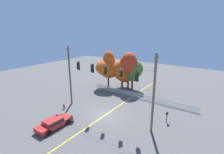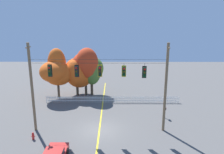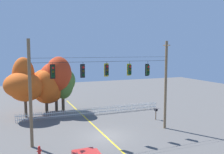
{
  "view_description": "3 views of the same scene",
  "coord_description": "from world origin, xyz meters",
  "px_view_note": "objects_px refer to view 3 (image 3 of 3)",
  "views": [
    {
      "loc": [
        12.59,
        -16.65,
        11.39
      ],
      "look_at": [
        0.76,
        0.56,
        5.49
      ],
      "focal_mm": 26.77,
      "sensor_mm": 36.0,
      "label": 1
    },
    {
      "loc": [
        1.43,
        -20.72,
        11.06
      ],
      "look_at": [
        1.33,
        0.73,
        5.58
      ],
      "focal_mm": 34.78,
      "sensor_mm": 36.0,
      "label": 2
    },
    {
      "loc": [
        -7.91,
        -21.03,
        8.18
      ],
      "look_at": [
        0.96,
        0.73,
        5.61
      ],
      "focal_mm": 38.96,
      "sensor_mm": 36.0,
      "label": 3
    }
  ],
  "objects_px": {
    "traffic_signal_southbound_primary": "(148,70)",
    "autumn_maple_near_fence": "(24,84)",
    "traffic_signal_eastbound_side": "(130,70)",
    "traffic_signal_northbound_secondary": "(53,72)",
    "roadside_mailbox": "(156,110)",
    "autumn_oak_far_east": "(56,77)",
    "autumn_maple_mid": "(47,86)",
    "fire_hydrant": "(39,150)",
    "traffic_signal_northbound_primary": "(107,70)",
    "autumn_maple_far_west": "(62,81)",
    "traffic_signal_westbound_side": "(83,71)"
  },
  "relations": [
    {
      "from": "autumn_maple_near_fence",
      "to": "autumn_maple_mid",
      "type": "relative_size",
      "value": 1.28
    },
    {
      "from": "traffic_signal_northbound_secondary",
      "to": "roadside_mailbox",
      "type": "bearing_deg",
      "value": 13.94
    },
    {
      "from": "traffic_signal_southbound_primary",
      "to": "autumn_oak_far_east",
      "type": "distance_m",
      "value": 13.54
    },
    {
      "from": "traffic_signal_northbound_secondary",
      "to": "traffic_signal_westbound_side",
      "type": "xyz_separation_m",
      "value": [
        2.65,
        -0.0,
        -0.03
      ]
    },
    {
      "from": "traffic_signal_northbound_secondary",
      "to": "traffic_signal_eastbound_side",
      "type": "bearing_deg",
      "value": -0.01
    },
    {
      "from": "traffic_signal_eastbound_side",
      "to": "traffic_signal_westbound_side",
      "type": "bearing_deg",
      "value": 179.99
    },
    {
      "from": "traffic_signal_northbound_primary",
      "to": "traffic_signal_southbound_primary",
      "type": "height_order",
      "value": "same"
    },
    {
      "from": "traffic_signal_northbound_secondary",
      "to": "autumn_maple_near_fence",
      "type": "distance_m",
      "value": 10.45
    },
    {
      "from": "traffic_signal_southbound_primary",
      "to": "traffic_signal_westbound_side",
      "type": "bearing_deg",
      "value": 180.0
    },
    {
      "from": "autumn_maple_near_fence",
      "to": "autumn_oak_far_east",
      "type": "distance_m",
      "value": 4.41
    },
    {
      "from": "autumn_maple_near_fence",
      "to": "autumn_maple_mid",
      "type": "distance_m",
      "value": 3.27
    },
    {
      "from": "traffic_signal_northbound_primary",
      "to": "fire_hydrant",
      "type": "distance_m",
      "value": 9.01
    },
    {
      "from": "fire_hydrant",
      "to": "traffic_signal_southbound_primary",
      "type": "bearing_deg",
      "value": 10.0
    },
    {
      "from": "traffic_signal_southbound_primary",
      "to": "autumn_maple_near_fence",
      "type": "height_order",
      "value": "autumn_maple_near_fence"
    },
    {
      "from": "traffic_signal_eastbound_side",
      "to": "autumn_maple_mid",
      "type": "height_order",
      "value": "traffic_signal_eastbound_side"
    },
    {
      "from": "traffic_signal_eastbound_side",
      "to": "autumn_maple_far_west",
      "type": "distance_m",
      "value": 12.62
    },
    {
      "from": "traffic_signal_northbound_primary",
      "to": "autumn_oak_far_east",
      "type": "bearing_deg",
      "value": 103.82
    },
    {
      "from": "traffic_signal_southbound_primary",
      "to": "roadside_mailbox",
      "type": "relative_size",
      "value": 1.11
    },
    {
      "from": "roadside_mailbox",
      "to": "autumn_oak_far_east",
      "type": "bearing_deg",
      "value": 140.81
    },
    {
      "from": "traffic_signal_southbound_primary",
      "to": "autumn_maple_far_west",
      "type": "height_order",
      "value": "traffic_signal_southbound_primary"
    },
    {
      "from": "traffic_signal_northbound_secondary",
      "to": "traffic_signal_southbound_primary",
      "type": "xyz_separation_m",
      "value": [
        9.31,
        -0.0,
        -0.14
      ]
    },
    {
      "from": "traffic_signal_eastbound_side",
      "to": "fire_hydrant",
      "type": "height_order",
      "value": "traffic_signal_eastbound_side"
    },
    {
      "from": "traffic_signal_northbound_secondary",
      "to": "autumn_maple_mid",
      "type": "height_order",
      "value": "traffic_signal_northbound_secondary"
    },
    {
      "from": "traffic_signal_northbound_primary",
      "to": "autumn_maple_mid",
      "type": "bearing_deg",
      "value": 109.59
    },
    {
      "from": "fire_hydrant",
      "to": "traffic_signal_westbound_side",
      "type": "bearing_deg",
      "value": 24.68
    },
    {
      "from": "traffic_signal_westbound_side",
      "to": "autumn_maple_mid",
      "type": "height_order",
      "value": "traffic_signal_westbound_side"
    },
    {
      "from": "traffic_signal_northbound_secondary",
      "to": "fire_hydrant",
      "type": "bearing_deg",
      "value": -128.12
    },
    {
      "from": "autumn_maple_far_west",
      "to": "roadside_mailbox",
      "type": "distance_m",
      "value": 13.1
    },
    {
      "from": "autumn_maple_far_west",
      "to": "roadside_mailbox",
      "type": "height_order",
      "value": "autumn_maple_far_west"
    },
    {
      "from": "traffic_signal_southbound_primary",
      "to": "roadside_mailbox",
      "type": "xyz_separation_m",
      "value": [
        3.02,
        3.06,
        -5.13
      ]
    },
    {
      "from": "traffic_signal_eastbound_side",
      "to": "autumn_maple_near_fence",
      "type": "distance_m",
      "value": 13.85
    },
    {
      "from": "autumn_oak_far_east",
      "to": "roadside_mailbox",
      "type": "bearing_deg",
      "value": -39.19
    },
    {
      "from": "autumn_maple_near_fence",
      "to": "autumn_oak_far_east",
      "type": "xyz_separation_m",
      "value": [
        4.16,
        1.36,
        0.48
      ]
    },
    {
      "from": "traffic_signal_southbound_primary",
      "to": "autumn_maple_mid",
      "type": "distance_m",
      "value": 14.43
    },
    {
      "from": "traffic_signal_northbound_primary",
      "to": "autumn_maple_mid",
      "type": "height_order",
      "value": "traffic_signal_northbound_primary"
    },
    {
      "from": "autumn_oak_far_east",
      "to": "autumn_maple_far_west",
      "type": "bearing_deg",
      "value": 17.3
    },
    {
      "from": "autumn_maple_far_west",
      "to": "traffic_signal_northbound_secondary",
      "type": "bearing_deg",
      "value": -103.77
    },
    {
      "from": "traffic_signal_southbound_primary",
      "to": "fire_hydrant",
      "type": "xyz_separation_m",
      "value": [
        -10.81,
        -1.91,
        -5.89
      ]
    },
    {
      "from": "traffic_signal_northbound_primary",
      "to": "roadside_mailbox",
      "type": "relative_size",
      "value": 1.03
    },
    {
      "from": "traffic_signal_northbound_secondary",
      "to": "autumn_oak_far_east",
      "type": "xyz_separation_m",
      "value": [
        2.14,
        11.37,
        -1.75
      ]
    },
    {
      "from": "traffic_signal_southbound_primary",
      "to": "autumn_oak_far_east",
      "type": "bearing_deg",
      "value": 122.26
    },
    {
      "from": "traffic_signal_northbound_secondary",
      "to": "traffic_signal_northbound_primary",
      "type": "distance_m",
      "value": 4.94
    },
    {
      "from": "traffic_signal_southbound_primary",
      "to": "fire_hydrant",
      "type": "relative_size",
      "value": 2.07
    },
    {
      "from": "autumn_maple_near_fence",
      "to": "roadside_mailbox",
      "type": "height_order",
      "value": "autumn_maple_near_fence"
    },
    {
      "from": "traffic_signal_southbound_primary",
      "to": "autumn_maple_far_west",
      "type": "distance_m",
      "value": 13.45
    },
    {
      "from": "traffic_signal_westbound_side",
      "to": "traffic_signal_southbound_primary",
      "type": "bearing_deg",
      "value": -0.0
    },
    {
      "from": "traffic_signal_northbound_secondary",
      "to": "fire_hydrant",
      "type": "relative_size",
      "value": 1.91
    },
    {
      "from": "autumn_maple_near_fence",
      "to": "traffic_signal_northbound_secondary",
      "type": "bearing_deg",
      "value": -78.57
    },
    {
      "from": "traffic_signal_northbound_secondary",
      "to": "traffic_signal_southbound_primary",
      "type": "distance_m",
      "value": 9.32
    },
    {
      "from": "traffic_signal_westbound_side",
      "to": "autumn_maple_mid",
      "type": "bearing_deg",
      "value": 98.85
    }
  ]
}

